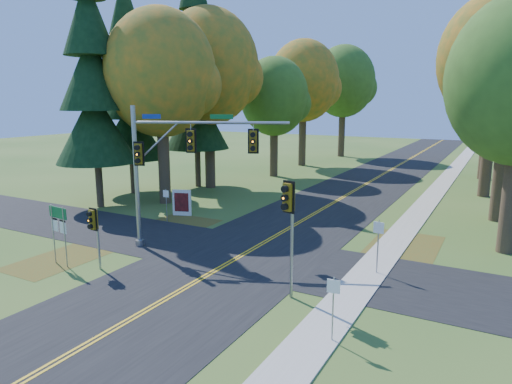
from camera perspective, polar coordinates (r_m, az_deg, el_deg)
The scene contains 29 objects.
ground at distance 21.63m, azimuth -4.13°, elevation -9.26°, with size 160.00×160.00×0.00m, color #2F551E.
road_main at distance 21.63m, azimuth -4.14°, elevation -9.24°, with size 8.00×160.00×0.02m, color black.
road_cross at distance 23.23m, azimuth -1.43°, elevation -7.74°, with size 60.00×6.00×0.02m, color black.
centerline_left at distance 21.68m, azimuth -4.36°, elevation -9.15°, with size 0.10×160.00×0.01m, color gold.
centerline_right at distance 21.57m, azimuth -3.91°, elevation -9.25°, with size 0.10×160.00×0.01m, color gold.
sidewalk_east at distance 19.20m, azimuth 11.97°, elevation -12.16°, with size 1.60×160.00×0.06m, color #9E998E.
leaf_patch_w_near at distance 28.39m, azimuth -10.80°, elevation -4.38°, with size 4.00×6.00×0.00m, color brown.
leaf_patch_e at distance 24.55m, azimuth 17.47°, elevation -7.22°, with size 3.50×8.00×0.00m, color brown.
leaf_patch_w_far at distance 24.45m, azimuth -23.23°, elevation -7.71°, with size 3.00×5.00×0.00m, color brown.
tree_w_a at distance 34.50m, azimuth -11.67°, elevation 14.26°, with size 8.00×8.00×14.15m.
tree_w_b at distance 40.40m, azimuth -5.82°, elevation 15.23°, with size 8.60×8.60×15.38m.
tree_e_b at distance 32.55m, azimuth 29.33°, elevation 12.22°, with size 7.60×7.60×13.33m.
tree_w_c at distance 46.27m, azimuth 2.41°, elevation 11.77°, with size 6.80×6.80×11.91m.
tree_e_c at distance 40.77m, azimuth 28.00°, elevation 14.38°, with size 8.80×8.80×15.79m.
tree_w_d at distance 54.47m, azimuth 6.06°, elevation 13.59°, with size 8.20×8.20×14.56m.
tree_e_d at distance 49.85m, azimuth 27.26°, elevation 10.86°, with size 7.00×7.00×12.32m.
tree_w_e at distance 64.27m, azimuth 10.97°, elevation 13.37°, with size 8.40×8.40×14.97m.
tree_e_e at distance 60.55m, azimuth 28.87°, elevation 11.49°, with size 7.80×7.80×13.74m.
pine_a at distance 34.40m, azimuth -19.82°, elevation 13.33°, with size 5.60×5.60×19.48m.
pine_b at distance 38.92m, azimuth -15.61°, elevation 11.77°, with size 5.60×5.60×17.31m.
pine_c at distance 40.86m, azimuth -7.56°, elevation 14.19°, with size 5.60×5.60×20.56m.
traffic_mast at distance 23.64m, azimuth -10.32°, elevation 4.21°, with size 7.52×3.57×7.37m.
east_signal_pole at distance 17.17m, azimuth 4.16°, elevation -2.30°, with size 0.54×0.63×4.70m.
ped_signal_pole at distance 21.72m, azimuth -19.61°, elevation -3.81°, with size 0.46×0.53×2.92m.
route_sign_cluster at distance 23.07m, azimuth -23.46°, elevation -3.62°, with size 1.33×0.21×2.87m.
info_kiosk at distance 31.01m, azimuth -9.25°, elevation -1.33°, with size 1.25×0.59×1.75m.
reg_sign_e_north at distance 20.88m, azimuth 15.03°, elevation -5.50°, with size 0.47×0.10×2.48m.
reg_sign_e_south at distance 14.96m, azimuth 9.63°, elevation -12.93°, with size 0.42×0.08×2.19m.
reg_sign_w at distance 29.33m, azimuth -11.16°, elevation -0.95°, with size 0.41×0.07×2.14m.
Camera 1 is at (11.08, -16.95, 7.61)m, focal length 32.00 mm.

